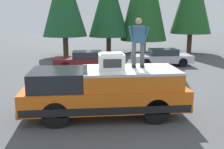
{
  "coord_description": "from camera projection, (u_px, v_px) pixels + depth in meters",
  "views": [
    {
      "loc": [
        -9.35,
        1.43,
        3.4
      ],
      "look_at": [
        0.06,
        0.47,
        1.35
      ],
      "focal_mm": 43.4,
      "sensor_mm": 36.0,
      "label": 1
    }
  ],
  "objects": [
    {
      "name": "parked_car_silver",
      "position": [
        162.0,
        57.0,
        18.92
      ],
      "size": [
        1.64,
        4.1,
        1.16
      ],
      "color": "silver",
      "rests_on": "ground"
    },
    {
      "name": "parked_car_maroon",
      "position": [
        86.0,
        60.0,
        17.67
      ],
      "size": [
        1.64,
        4.1,
        1.16
      ],
      "color": "maroon",
      "rests_on": "ground"
    },
    {
      "name": "person_on_truck_bed",
      "position": [
        138.0,
        41.0,
        9.25
      ],
      "size": [
        0.29,
        0.72,
        1.69
      ],
      "color": "#333338",
      "rests_on": "pickup_truck"
    },
    {
      "name": "pickup_truck",
      "position": [
        105.0,
        91.0,
        9.26
      ],
      "size": [
        2.01,
        5.54,
        1.65
      ],
      "color": "orange",
      "rests_on": "ground"
    },
    {
      "name": "compressor_unit",
      "position": [
        111.0,
        61.0,
        8.97
      ],
      "size": [
        0.65,
        0.84,
        0.56
      ],
      "color": "silver",
      "rests_on": "pickup_truck"
    },
    {
      "name": "ground_plane",
      "position": [
        125.0,
        110.0,
        9.95
      ],
      "size": [
        90.0,
        90.0,
        0.0
      ],
      "primitive_type": "plane",
      "color": "#4C4F51"
    },
    {
      "name": "conifer_center_left",
      "position": [
        109.0,
        2.0,
        24.25
      ],
      "size": [
        3.65,
        3.65,
        7.68
      ],
      "color": "#4C3826",
      "rests_on": "ground"
    }
  ]
}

